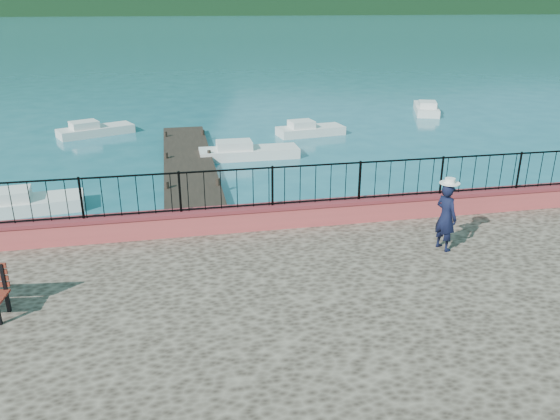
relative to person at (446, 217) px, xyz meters
name	(u,v)px	position (x,y,z in m)	size (l,w,h in m)	color
ground	(323,355)	(-3.22, -1.70, -1.97)	(2000.00, 2000.00, 0.00)	#19596B
parapet	(285,215)	(-3.22, 2.00, -0.48)	(28.00, 0.46, 0.58)	#B74242
railing	(285,186)	(-3.22, 2.00, 0.28)	(27.00, 0.05, 0.95)	black
dock	(190,174)	(-5.22, 10.30, -1.82)	(2.00, 16.00, 0.30)	#2D231C
companion_hill	(382,8)	(216.78, 558.30, -1.97)	(448.00, 384.00, 180.00)	#142D23
person	(446,217)	(0.00, 0.00, 0.00)	(0.56, 0.37, 1.55)	black
hat	(450,181)	(0.00, 0.00, 0.83)	(0.44, 0.44, 0.12)	white
boat_0	(29,199)	(-10.54, 7.75, -1.57)	(3.37, 1.30, 0.80)	silver
boat_1	(249,149)	(-2.54, 12.80, -1.57)	(4.31, 1.30, 0.80)	silver
boat_2	(311,127)	(1.19, 16.52, -1.57)	(3.41, 1.30, 0.80)	silver
boat_3	(95,127)	(-9.63, 18.68, -1.57)	(3.70, 1.30, 0.80)	silver
boat_5	(426,106)	(9.71, 21.00, -1.57)	(3.81, 1.30, 0.80)	silver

